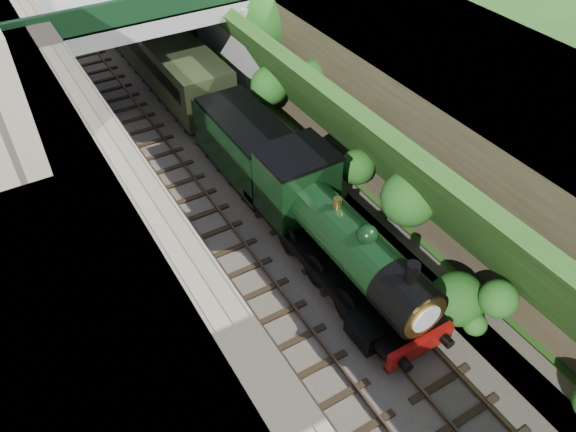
{
  "coord_description": "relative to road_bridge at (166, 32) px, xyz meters",
  "views": [
    {
      "loc": [
        -8.27,
        -4.1,
        16.58
      ],
      "look_at": [
        0.0,
        9.71,
        2.29
      ],
      "focal_mm": 35.0,
      "sensor_mm": 36.0,
      "label": 1
    }
  ],
  "objects": [
    {
      "name": "coach_front",
      "position": [
        0.26,
        4.04,
        -2.03
      ],
      "size": [
        2.9,
        18.0,
        3.7
      ],
      "color": "black",
      "rests_on": "trackbed"
    },
    {
      "name": "track_left",
      "position": [
        -2.94,
        -4.0,
        -3.83
      ],
      "size": [
        2.5,
        90.0,
        0.2
      ],
      "color": "black",
      "rests_on": "trackbed"
    },
    {
      "name": "tree",
      "position": [
        4.97,
        -2.52,
        0.57
      ],
      "size": [
        3.6,
        3.8,
        6.6
      ],
      "color": "black",
      "rests_on": "ground"
    },
    {
      "name": "embankment_slope",
      "position": [
        4.0,
        -5.74,
        -1.4
      ],
      "size": [
        4.75,
        90.0,
        6.36
      ],
      "color": "#1E4714",
      "rests_on": "ground"
    },
    {
      "name": "tender",
      "position": [
        0.26,
        -8.56,
        -2.46
      ],
      "size": [
        2.7,
        6.0,
        3.05
      ],
      "color": "black",
      "rests_on": "trackbed"
    },
    {
      "name": "locomotive",
      "position": [
        0.26,
        -15.92,
        -2.18
      ],
      "size": [
        3.1,
        10.22,
        3.83
      ],
      "color": "black",
      "rests_on": "trackbed"
    },
    {
      "name": "street_plateau_right",
      "position": [
        8.56,
        -4.0,
        -0.95
      ],
      "size": [
        8.0,
        90.0,
        6.25
      ],
      "primitive_type": "cube",
      "color": "#262628",
      "rests_on": "ground"
    },
    {
      "name": "track_right",
      "position": [
        0.26,
        -4.0,
        -3.83
      ],
      "size": [
        2.5,
        90.0,
        0.2
      ],
      "color": "black",
      "rests_on": "trackbed"
    },
    {
      "name": "retaining_wall",
      "position": [
        -6.44,
        -4.0,
        -0.58
      ],
      "size": [
        1.0,
        90.0,
        7.0
      ],
      "primitive_type": "cube",
      "color": "#756B56",
      "rests_on": "ground"
    },
    {
      "name": "road_bridge",
      "position": [
        0.0,
        0.0,
        0.0
      ],
      "size": [
        16.0,
        6.4,
        7.25
      ],
      "color": "gray",
      "rests_on": "ground"
    },
    {
      "name": "trackbed",
      "position": [
        -0.94,
        -4.0,
        -3.98
      ],
      "size": [
        10.0,
        90.0,
        0.2
      ],
      "primitive_type": "cube",
      "color": "#473F38",
      "rests_on": "ground"
    }
  ]
}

